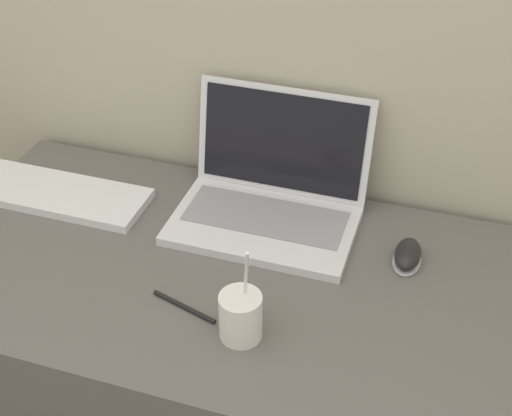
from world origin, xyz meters
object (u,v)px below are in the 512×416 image
object	(u,v)px
computer_mouse	(408,255)
external_keyboard	(58,194)
drink_cup	(241,315)
laptop	(270,194)
pen	(184,307)

from	to	relation	value
computer_mouse	external_keyboard	xyz separation A→B (m)	(-0.79, -0.02, -0.01)
drink_cup	external_keyboard	size ratio (longest dim) A/B	0.53
laptop	pen	size ratio (longest dim) A/B	2.77
laptop	computer_mouse	distance (m)	0.32
computer_mouse	external_keyboard	size ratio (longest dim) A/B	0.25
laptop	external_keyboard	world-z (taller)	laptop
pen	external_keyboard	bearing A→B (deg)	149.47
pen	drink_cup	bearing A→B (deg)	-13.77
drink_cup	pen	bearing A→B (deg)	166.23
drink_cup	computer_mouse	world-z (taller)	drink_cup
laptop	external_keyboard	bearing A→B (deg)	-169.71
laptop	external_keyboard	distance (m)	0.49
pen	computer_mouse	bearing A→B (deg)	35.01
laptop	pen	xyz separation A→B (m)	(-0.07, -0.33, -0.05)
computer_mouse	pen	size ratio (longest dim) A/B	0.73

